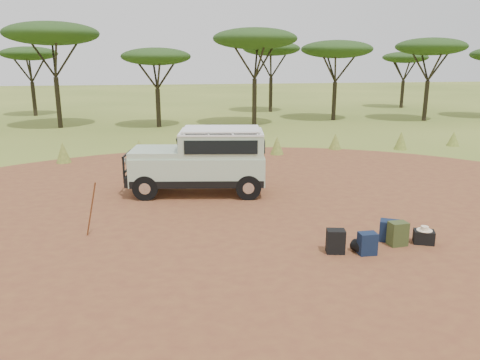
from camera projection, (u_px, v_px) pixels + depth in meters
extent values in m
plane|color=#596E27|center=(248.00, 220.00, 12.23)|extent=(140.00, 140.00, 0.00)
cylinder|color=brown|center=(248.00, 220.00, 12.23)|extent=(23.00, 23.00, 0.01)
cone|color=#596E27|center=(63.00, 153.00, 18.97)|extent=(0.60, 0.60, 0.85)
cone|color=#596E27|center=(139.00, 148.00, 20.37)|extent=(0.60, 0.60, 0.70)
cone|color=#596E27|center=(209.00, 145.00, 20.50)|extent=(0.60, 0.60, 0.90)
cone|color=#596E27|center=(277.00, 145.00, 20.66)|extent=(0.60, 0.60, 0.80)
cone|color=#596E27|center=(335.00, 141.00, 21.86)|extent=(0.60, 0.60, 0.75)
cone|color=#596E27|center=(401.00, 140.00, 21.80)|extent=(0.60, 0.60, 0.85)
cone|color=#596E27|center=(453.00, 139.00, 22.73)|extent=(0.60, 0.60, 0.70)
cylinder|color=black|center=(58.00, 103.00, 28.53)|extent=(0.28, 0.28, 3.06)
ellipsoid|color=#1C3E16|center=(52.00, 33.00, 27.51)|extent=(5.50, 5.50, 1.38)
cylinder|color=black|center=(158.00, 108.00, 28.91)|extent=(0.28, 0.28, 2.34)
ellipsoid|color=#1C3E16|center=(156.00, 56.00, 28.14)|extent=(4.20, 4.20, 1.05)
cylinder|color=black|center=(254.00, 102.00, 29.52)|extent=(0.28, 0.28, 2.93)
ellipsoid|color=#1C3E16|center=(255.00, 38.00, 28.55)|extent=(5.20, 5.20, 1.30)
cylinder|color=black|center=(334.00, 101.00, 32.23)|extent=(0.28, 0.28, 2.61)
ellipsoid|color=#1C3E16|center=(337.00, 49.00, 31.37)|extent=(4.80, 4.80, 1.20)
cylinder|color=black|center=(426.00, 101.00, 31.85)|extent=(0.28, 0.28, 2.70)
ellipsoid|color=#1C3E16|center=(431.00, 47.00, 30.96)|extent=(4.60, 4.60, 1.15)
cylinder|color=black|center=(34.00, 99.00, 34.73)|extent=(0.28, 0.28, 2.48)
ellipsoid|color=#1C3E16|center=(29.00, 53.00, 33.92)|extent=(4.00, 4.00, 1.00)
cylinder|color=black|center=(271.00, 95.00, 37.40)|extent=(0.28, 0.28, 2.70)
ellipsoid|color=#1C3E16|center=(271.00, 48.00, 36.51)|extent=(4.50, 4.50, 1.12)
cylinder|color=black|center=(402.00, 94.00, 40.52)|extent=(0.28, 0.28, 2.34)
ellipsoid|color=#1C3E16|center=(405.00, 57.00, 39.75)|extent=(3.80, 3.80, 0.95)
cube|color=#A8C1A5|center=(198.00, 168.00, 14.55)|extent=(4.29, 2.32, 0.86)
cube|color=black|center=(199.00, 178.00, 14.63)|extent=(4.21, 2.34, 0.22)
cube|color=#A8C1A5|center=(221.00, 144.00, 14.37)|extent=(2.75, 2.00, 0.68)
cube|color=white|center=(221.00, 132.00, 14.28)|extent=(2.76, 2.03, 0.05)
cube|color=white|center=(221.00, 129.00, 14.26)|extent=(2.54, 1.90, 0.05)
cube|color=#A8C1A5|center=(156.00, 152.00, 14.40)|extent=(1.74, 1.80, 0.18)
cube|color=black|center=(181.00, 143.00, 14.34)|extent=(0.38, 1.38, 0.48)
cube|color=black|center=(221.00, 147.00, 13.57)|extent=(2.12, 0.39, 0.41)
cube|color=black|center=(222.00, 138.00, 15.15)|extent=(2.12, 0.39, 0.41)
cube|color=black|center=(263.00, 144.00, 14.39)|extent=(0.27, 1.33, 0.37)
cube|color=black|center=(132.00, 177.00, 14.58)|extent=(0.40, 1.64, 0.31)
cylinder|color=black|center=(127.00, 154.00, 14.40)|extent=(0.26, 1.16, 0.06)
cylinder|color=black|center=(128.00, 169.00, 14.52)|extent=(0.26, 1.16, 0.06)
cylinder|color=silver|center=(125.00, 161.00, 14.20)|extent=(0.10, 0.21, 0.20)
cylinder|color=silver|center=(128.00, 158.00, 14.69)|extent=(0.10, 0.21, 0.20)
cube|color=white|center=(129.00, 173.00, 14.55)|extent=(0.10, 0.38, 0.11)
cylinder|color=black|center=(186.00, 142.00, 15.13)|extent=(0.08, 0.08, 0.75)
cylinder|color=black|center=(146.00, 188.00, 13.93)|extent=(0.79, 0.37, 0.76)
cylinder|color=black|center=(153.00, 176.00, 15.34)|extent=(0.79, 0.37, 0.76)
cylinder|color=black|center=(248.00, 187.00, 13.98)|extent=(0.79, 0.37, 0.76)
cylinder|color=black|center=(247.00, 176.00, 15.39)|extent=(0.79, 0.37, 0.76)
cylinder|color=brown|center=(91.00, 209.00, 10.95)|extent=(0.35, 0.24, 1.36)
cube|color=black|center=(336.00, 241.00, 10.12)|extent=(0.44, 0.36, 0.53)
cube|color=#13203C|center=(367.00, 244.00, 10.05)|extent=(0.38, 0.27, 0.49)
cube|color=#3D4620|center=(398.00, 234.00, 10.53)|extent=(0.42, 0.31, 0.55)
cube|color=#13203C|center=(389.00, 231.00, 10.80)|extent=(0.54, 0.50, 0.49)
cube|color=black|center=(424.00, 237.00, 10.66)|extent=(0.54, 0.47, 0.32)
cylinder|color=black|center=(359.00, 246.00, 10.20)|extent=(0.34, 0.34, 0.26)
cylinder|color=beige|center=(424.00, 230.00, 10.62)|extent=(0.35, 0.35, 0.01)
cylinder|color=beige|center=(425.00, 228.00, 10.61)|extent=(0.17, 0.17, 0.09)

